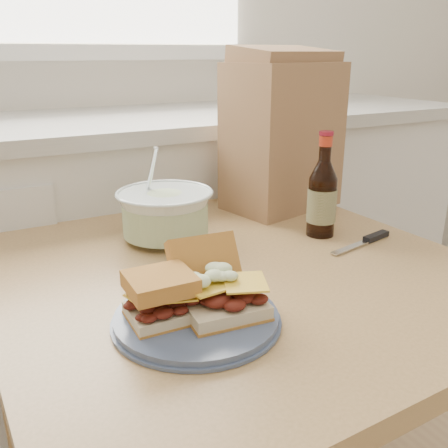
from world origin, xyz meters
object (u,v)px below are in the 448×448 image
dining_table (235,316)px  paper_bag (283,137)px  coleslaw_bowl (165,216)px  beer_bottle (322,197)px  plate (196,318)px

dining_table → paper_bag: paper_bag is taller
coleslaw_bowl → beer_bottle: size_ratio=0.90×
plate → beer_bottle: (0.41, 0.22, 0.08)m
dining_table → paper_bag: (0.30, 0.29, 0.29)m
coleslaw_bowl → paper_bag: bearing=13.5°
coleslaw_bowl → paper_bag: paper_bag is taller
dining_table → coleslaw_bowl: size_ratio=4.39×
dining_table → beer_bottle: beer_bottle is taller
dining_table → beer_bottle: size_ratio=3.95×
plate → paper_bag: paper_bag is taller
coleslaw_bowl → beer_bottle: 0.34m
paper_bag → beer_bottle: bearing=-113.8°
beer_bottle → paper_bag: 0.25m
paper_bag → coleslaw_bowl: bearing=-178.5°
dining_table → coleslaw_bowl: (-0.06, 0.20, 0.16)m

